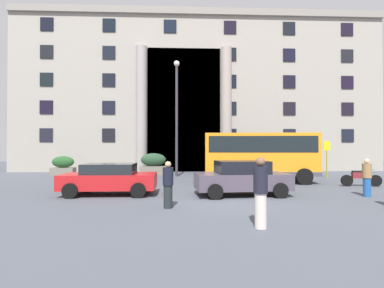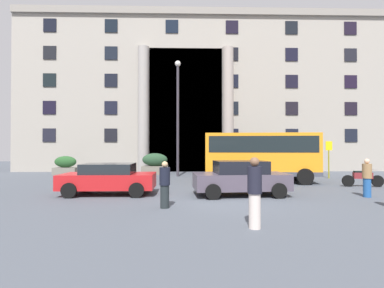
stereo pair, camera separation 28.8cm
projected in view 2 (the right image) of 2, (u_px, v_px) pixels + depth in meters
name	position (u px, v px, depth m)	size (l,w,h in m)	color
ground_plane	(221.00, 200.00, 11.60)	(80.00, 64.00, 0.12)	#474C56
office_building_facade	(199.00, 98.00, 29.14)	(32.06, 9.71, 14.02)	#9B9489
orange_minibus	(260.00, 153.00, 17.19)	(6.61, 3.22, 2.87)	orange
bus_stop_sign	(329.00, 155.00, 19.18)	(0.44, 0.08, 2.46)	#989117
hedge_planter_entrance_left	(155.00, 164.00, 22.10)	(1.99, 0.96, 1.61)	#6D675B
hedge_planter_entrance_right	(230.00, 165.00, 22.31)	(1.49, 0.78, 1.39)	slate
hedge_planter_far_east	(287.00, 165.00, 22.43)	(1.71, 0.83, 1.45)	slate
hedge_planter_far_west	(65.00, 166.00, 21.74)	(1.68, 0.80, 1.40)	slate
parked_sedan_second	(240.00, 178.00, 12.38)	(4.05, 2.23, 1.47)	#4B4250
parked_sedan_far	(109.00, 178.00, 12.64)	(3.99, 2.04, 1.34)	red
motorcycle_far_end	(362.00, 178.00, 15.09)	(2.06, 0.55, 0.89)	black
pedestrian_woman_with_bag	(165.00, 185.00, 9.78)	(0.36, 0.36, 1.58)	black
pedestrian_woman_dark_dress	(367.00, 178.00, 11.93)	(0.36, 0.36, 1.58)	#205093
pedestrian_man_red_shirt	(255.00, 192.00, 7.32)	(0.36, 0.36, 1.80)	beige
lamppost_plaza_centre	(178.00, 109.00, 20.57)	(0.40, 0.40, 8.21)	#35313A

